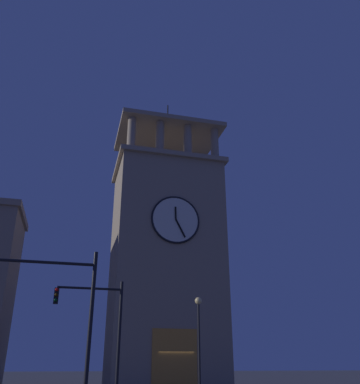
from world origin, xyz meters
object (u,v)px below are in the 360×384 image
at_px(clocktower, 166,262).
at_px(traffic_signal_near, 98,319).
at_px(street_lamp, 199,326).
at_px(traffic_signal_mid, 52,300).

height_order(clocktower, traffic_signal_near, clocktower).
xyz_separation_m(clocktower, street_lamp, (-0.49, 7.38, -5.60)).
relative_size(traffic_signal_near, traffic_signal_mid, 0.95).
bearing_deg(clocktower, street_lamp, 93.83).
relative_size(traffic_signal_near, street_lamp, 1.00).
bearing_deg(street_lamp, traffic_signal_near, 32.74).
relative_size(clocktower, traffic_signal_mid, 4.25).
xyz_separation_m(clocktower, traffic_signal_near, (5.88, 11.47, -5.75)).
bearing_deg(clocktower, traffic_signal_near, 62.88).
bearing_deg(street_lamp, traffic_signal_mid, 46.16).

